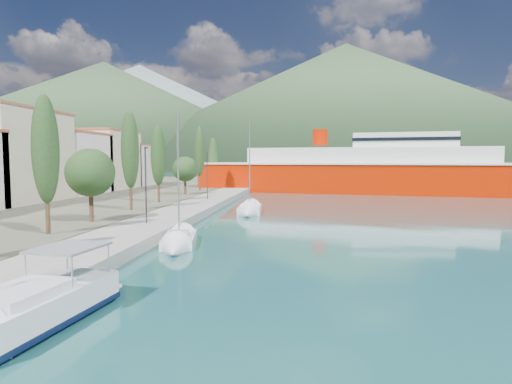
# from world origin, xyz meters

# --- Properties ---
(ground) EXTENTS (1400.00, 1400.00, 0.00)m
(ground) POSITION_xyz_m (0.00, 120.00, 0.00)
(ground) COLOR #1B5050
(quay) EXTENTS (5.00, 88.00, 0.80)m
(quay) POSITION_xyz_m (-9.00, 26.00, 0.40)
(quay) COLOR gray
(quay) RESTS_ON ground
(hills_far) EXTENTS (1480.00, 900.00, 180.00)m
(hills_far) POSITION_xyz_m (138.59, 618.73, 77.39)
(hills_far) COLOR slate
(hills_far) RESTS_ON ground
(hills_near) EXTENTS (1010.00, 520.00, 115.00)m
(hills_near) POSITION_xyz_m (98.04, 372.50, 49.18)
(hills_near) COLOR #314B2D
(hills_near) RESTS_ON ground
(town_buildings) EXTENTS (9.20, 69.20, 11.30)m
(town_buildings) POSITION_xyz_m (-32.00, 36.91, 5.57)
(town_buildings) COLOR beige
(town_buildings) RESTS_ON land_strip
(tree_row) EXTENTS (3.99, 63.54, 10.80)m
(tree_row) POSITION_xyz_m (-14.13, 30.25, 5.82)
(tree_row) COLOR #47301E
(tree_row) RESTS_ON land_strip
(lamp_posts) EXTENTS (0.15, 45.06, 6.06)m
(lamp_posts) POSITION_xyz_m (-9.00, 15.02, 4.08)
(lamp_posts) COLOR #2D2D33
(lamp_posts) RESTS_ON quay
(motor_cruiser) EXTENTS (3.55, 8.91, 3.20)m
(motor_cruiser) POSITION_xyz_m (-5.93, -4.58, 0.53)
(motor_cruiser) COLOR black
(motor_cruiser) RESTS_ON ground
(sailboat_near) EXTENTS (3.39, 7.27, 10.06)m
(sailboat_near) POSITION_xyz_m (-4.76, 10.01, 0.28)
(sailboat_near) COLOR silver
(sailboat_near) RESTS_ON ground
(sailboat_mid) EXTENTS (2.84, 7.66, 11.08)m
(sailboat_mid) POSITION_xyz_m (-2.44, 28.06, 0.31)
(sailboat_mid) COLOR silver
(sailboat_mid) RESTS_ON ground
(ferry) EXTENTS (61.69, 22.48, 12.00)m
(ferry) POSITION_xyz_m (14.61, 61.40, 3.65)
(ferry) COLOR #B81900
(ferry) RESTS_ON ground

